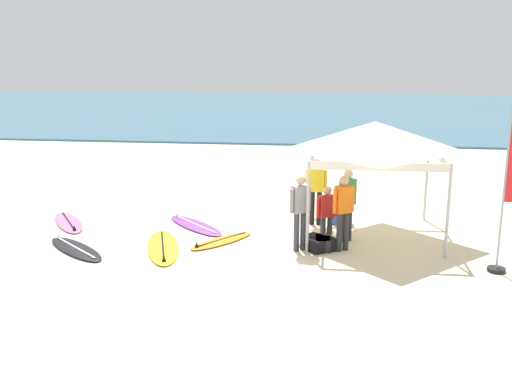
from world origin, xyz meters
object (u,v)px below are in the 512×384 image
(surfboard_purple, at_px, (195,225))
(gear_bag_on_sand, at_px, (323,243))
(surfboard_orange, at_px, (221,241))
(cooler_box, at_px, (342,216))
(surfboard_yellow, at_px, (163,247))
(gear_bag_by_pole, at_px, (323,245))
(person_green, at_px, (347,200))
(surfboard_black, at_px, (76,249))
(surfboard_pink, at_px, (69,222))
(person_yellow, at_px, (316,187))
(canopy_tent, at_px, (375,137))
(person_grey, at_px, (300,207))
(person_orange, at_px, (343,208))
(gear_bag_near_tent, at_px, (317,242))
(banner_flag, at_px, (510,196))
(person_red, at_px, (327,208))

(surfboard_purple, xyz_separation_m, gear_bag_on_sand, (3.24, -1.37, 0.10))
(surfboard_orange, height_order, cooler_box, cooler_box)
(surfboard_yellow, relative_size, gear_bag_on_sand, 4.35)
(surfboard_yellow, xyz_separation_m, gear_bag_by_pole, (3.58, 0.26, 0.10))
(person_green, height_order, gear_bag_on_sand, person_green)
(surfboard_black, distance_m, surfboard_yellow, 1.94)
(surfboard_black, height_order, surfboard_pink, same)
(surfboard_pink, relative_size, cooler_box, 4.22)
(surfboard_yellow, xyz_separation_m, person_yellow, (3.36, 2.35, 0.95))
(canopy_tent, height_order, person_grey, canopy_tent)
(canopy_tent, height_order, gear_bag_on_sand, canopy_tent)
(surfboard_yellow, distance_m, cooler_box, 4.75)
(canopy_tent, xyz_separation_m, person_yellow, (-1.35, 0.72, -1.40))
(surfboard_purple, height_order, gear_bag_on_sand, gear_bag_on_sand)
(canopy_tent, relative_size, cooler_box, 6.16)
(person_green, bearing_deg, person_orange, -98.41)
(person_green, xyz_separation_m, gear_bag_on_sand, (-0.53, -0.66, -0.85))
(person_green, relative_size, gear_bag_near_tent, 2.85)
(banner_flag, relative_size, gear_bag_near_tent, 5.67)
(surfboard_pink, bearing_deg, surfboard_orange, -13.71)
(canopy_tent, distance_m, gear_bag_on_sand, 2.80)
(gear_bag_on_sand, bearing_deg, canopy_tent, 47.21)
(surfboard_purple, distance_m, cooler_box, 3.77)
(banner_flag, distance_m, gear_bag_near_tent, 4.13)
(surfboard_orange, xyz_separation_m, person_yellow, (2.13, 1.75, 0.95))
(surfboard_pink, relative_size, person_yellow, 1.23)
(canopy_tent, xyz_separation_m, surfboard_pink, (-7.68, -0.00, -2.35))
(surfboard_black, distance_m, surfboard_pink, 2.25)
(surfboard_orange, bearing_deg, surfboard_yellow, -153.81)
(person_orange, bearing_deg, banner_flag, -16.29)
(surfboard_black, bearing_deg, surfboard_purple, 43.68)
(canopy_tent, distance_m, surfboard_black, 7.30)
(surfboard_yellow, distance_m, banner_flag, 7.37)
(person_yellow, bearing_deg, gear_bag_near_tent, -87.10)
(person_orange, bearing_deg, person_grey, -174.13)
(surfboard_black, relative_size, gear_bag_on_sand, 3.38)
(person_grey, relative_size, gear_bag_on_sand, 2.85)
(person_orange, height_order, gear_bag_on_sand, person_orange)
(surfboard_black, bearing_deg, person_yellow, 27.25)
(surfboard_yellow, bearing_deg, person_yellow, 34.96)
(person_yellow, bearing_deg, gear_bag_by_pole, -83.93)
(canopy_tent, xyz_separation_m, cooler_box, (-0.68, 0.88, -2.19))
(cooler_box, bearing_deg, person_yellow, -166.16)
(person_green, relative_size, person_yellow, 1.00)
(canopy_tent, bearing_deg, person_yellow, 152.07)
(surfboard_purple, relative_size, surfboard_pink, 0.97)
(surfboard_pink, height_order, person_green, person_green)
(banner_flag, bearing_deg, person_green, 152.06)
(gear_bag_on_sand, height_order, cooler_box, cooler_box)
(person_red, bearing_deg, person_yellow, 109.16)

